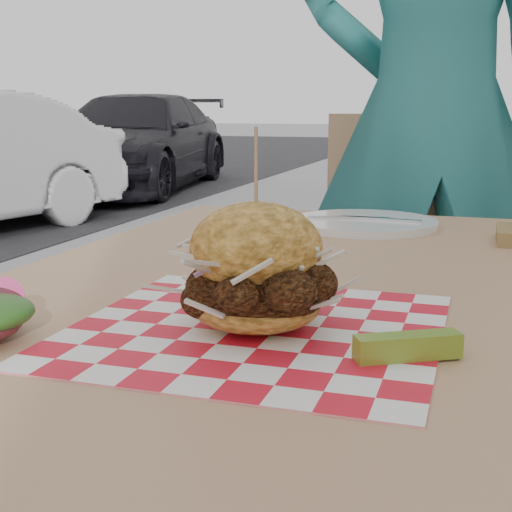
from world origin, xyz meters
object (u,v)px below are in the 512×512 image
object	(u,v)px
patio_chair	(390,265)
sandwich	(256,274)
patio_table	(311,334)
car_dark	(135,142)
diner	(431,117)

from	to	relation	value
patio_chair	sandwich	size ratio (longest dim) A/B	4.80
patio_table	patio_chair	world-z (taller)	patio_chair
patio_table	patio_chair	size ratio (longest dim) A/B	1.26
patio_table	patio_chair	xyz separation A→B (m)	(-0.02, 1.00, -0.12)
car_dark	patio_table	xyz separation A→B (m)	(3.78, -6.82, 0.11)
diner	patio_table	xyz separation A→B (m)	(-0.06, -1.08, -0.27)
patio_table	sandwich	distance (m)	0.27
car_dark	diner	bearing A→B (deg)	-64.04
car_dark	patio_chair	xyz separation A→B (m)	(3.76, -5.83, -0.01)
patio_chair	sandwich	world-z (taller)	same
car_dark	sandwich	bearing A→B (deg)	-69.67
patio_chair	car_dark	bearing A→B (deg)	112.02
patio_table	sandwich	xyz separation A→B (m)	(-0.00, -0.24, 0.14)
patio_chair	sandwich	distance (m)	1.26
diner	patio_chair	xyz separation A→B (m)	(-0.08, -0.08, -0.39)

